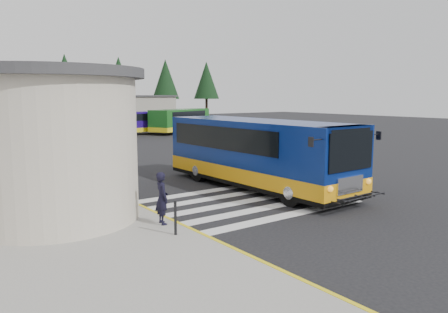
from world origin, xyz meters
TOP-DOWN VIEW (x-y plane):
  - ground at (0.00, 0.00)m, footprint 140.00×140.00m
  - curb_strip at (-4.05, 4.00)m, footprint 0.12×34.00m
  - crosswalk at (-0.50, -0.80)m, footprint 8.00×5.35m
  - depot_building at (6.00, 42.00)m, footprint 26.40×8.40m
  - tree_line at (6.29, 50.00)m, footprint 58.40×4.40m
  - transit_bus at (1.85, 0.91)m, footprint 3.92×10.84m
  - pedestrian_a at (-4.50, -1.99)m, footprint 0.48×0.65m
  - pedestrian_b at (-7.25, 0.10)m, footprint 0.82×1.00m
  - bollard at (-4.71, -3.18)m, footprint 0.08×0.08m
  - far_bus_a at (8.14, 29.38)m, footprint 8.22×2.61m
  - far_bus_b at (14.15, 28.61)m, footprint 8.97×6.16m

SIDE VIEW (x-z plane):
  - ground at x=0.00m, z-range 0.00..0.00m
  - crosswalk at x=-0.50m, z-range 0.00..0.01m
  - curb_strip at x=-4.05m, z-range 0.00..0.16m
  - bollard at x=-4.71m, z-range 0.15..1.15m
  - pedestrian_a at x=-4.50m, z-range 0.15..1.79m
  - pedestrian_b at x=-7.25m, z-range 0.15..2.03m
  - far_bus_a at x=8.14m, z-range 0.31..2.41m
  - transit_bus at x=1.85m, z-range -0.07..2.97m
  - far_bus_b at x=14.15m, z-range 0.34..2.61m
  - depot_building at x=6.00m, z-range 0.01..4.21m
  - tree_line at x=6.29m, z-range 1.77..11.77m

